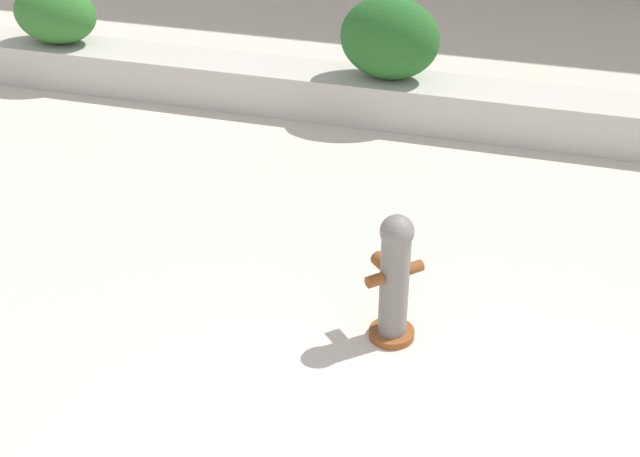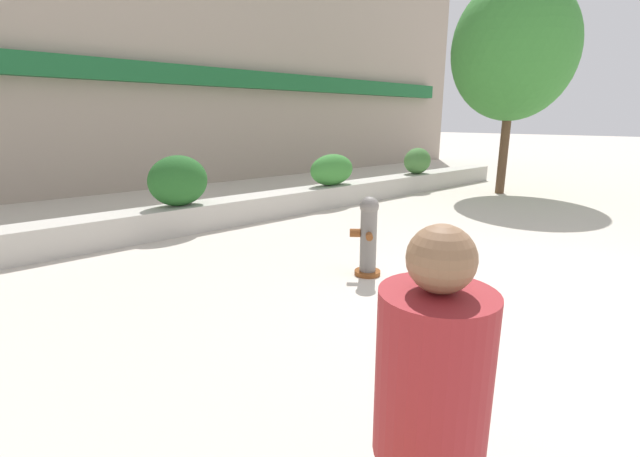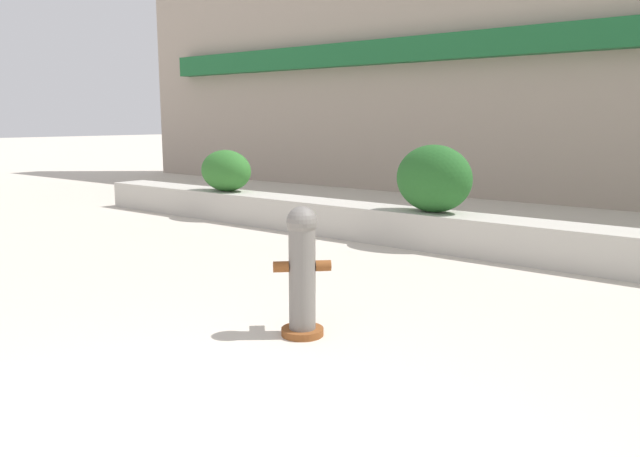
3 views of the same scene
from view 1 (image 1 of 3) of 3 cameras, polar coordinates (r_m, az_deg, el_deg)
The scene contains 4 objects.
planter_wall_low at distance 10.10m, azimuth 15.11°, elevation 6.83°, with size 18.00×0.70×0.50m, color #B7B2A8.
hedge_bush_0 at distance 11.54m, azimuth -16.60°, elevation 13.05°, with size 1.06×0.69×0.73m, color #2D6B28.
hedge_bush_1 at distance 10.00m, azimuth 4.49°, elevation 12.05°, with size 1.11×0.69×0.93m, color #235B23.
fire_hydrant at distance 6.62m, azimuth 4.77°, elevation -3.13°, with size 0.50×0.50×1.08m.
Camera 1 is at (-0.07, -3.23, 4.33)m, focal length 50.00 mm.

